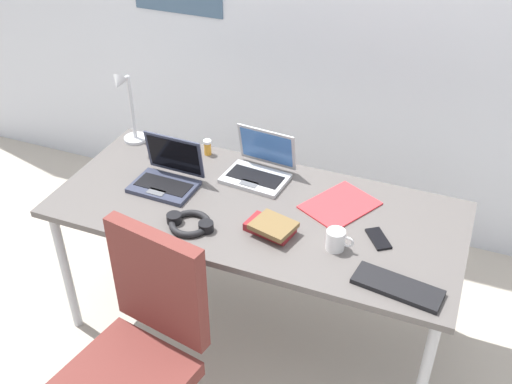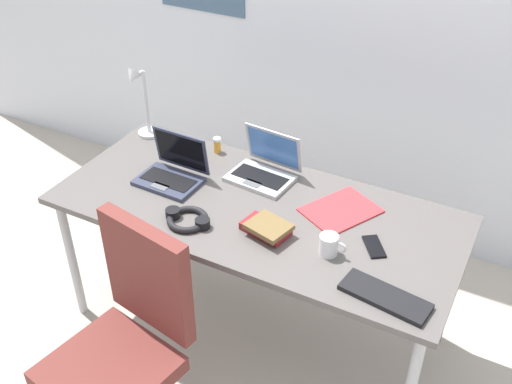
{
  "view_description": "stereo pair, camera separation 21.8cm",
  "coord_description": "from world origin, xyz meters",
  "px_view_note": "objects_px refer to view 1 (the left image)",
  "views": [
    {
      "loc": [
        0.8,
        -1.97,
        2.31
      ],
      "look_at": [
        0.0,
        0.0,
        0.82
      ],
      "focal_mm": 42.19,
      "sensor_mm": 36.0,
      "label": 1
    },
    {
      "loc": [
        1.0,
        -1.88,
        2.31
      ],
      "look_at": [
        0.0,
        0.0,
        0.82
      ],
      "focal_mm": 42.19,
      "sensor_mm": 36.0,
      "label": 2
    }
  ],
  "objects_px": {
    "book_stack": "(271,227)",
    "laptop_near_mouse": "(259,169)",
    "external_keyboard": "(397,287)",
    "office_chair": "(138,371)",
    "headphones": "(190,223)",
    "coffee_mug": "(336,240)",
    "pill_bottle": "(208,147)",
    "computer_mouse": "(160,152)",
    "paper_folder_center": "(340,205)",
    "desk_lamp": "(128,109)",
    "cell_phone": "(378,239)",
    "laptop_by_keyboard": "(167,177)"
  },
  "relations": [
    {
      "from": "pill_bottle",
      "to": "coffee_mug",
      "type": "bearing_deg",
      "value": -30.37
    },
    {
      "from": "office_chair",
      "to": "paper_folder_center",
      "type": "bearing_deg",
      "value": 58.83
    },
    {
      "from": "book_stack",
      "to": "computer_mouse",
      "type": "bearing_deg",
      "value": 153.45
    },
    {
      "from": "desk_lamp",
      "to": "laptop_by_keyboard",
      "type": "distance_m",
      "value": 0.47
    },
    {
      "from": "desk_lamp",
      "to": "book_stack",
      "type": "relative_size",
      "value": 1.78
    },
    {
      "from": "computer_mouse",
      "to": "headphones",
      "type": "height_order",
      "value": "headphones"
    },
    {
      "from": "laptop_near_mouse",
      "to": "book_stack",
      "type": "relative_size",
      "value": 1.38
    },
    {
      "from": "headphones",
      "to": "laptop_near_mouse",
      "type": "bearing_deg",
      "value": 74.63
    },
    {
      "from": "paper_folder_center",
      "to": "laptop_near_mouse",
      "type": "bearing_deg",
      "value": 168.5
    },
    {
      "from": "laptop_near_mouse",
      "to": "pill_bottle",
      "type": "relative_size",
      "value": 3.95
    },
    {
      "from": "laptop_near_mouse",
      "to": "laptop_by_keyboard",
      "type": "distance_m",
      "value": 0.43
    },
    {
      "from": "computer_mouse",
      "to": "book_stack",
      "type": "height_order",
      "value": "book_stack"
    },
    {
      "from": "headphones",
      "to": "office_chair",
      "type": "height_order",
      "value": "office_chair"
    },
    {
      "from": "desk_lamp",
      "to": "book_stack",
      "type": "distance_m",
      "value": 1.03
    },
    {
      "from": "desk_lamp",
      "to": "office_chair",
      "type": "height_order",
      "value": "desk_lamp"
    },
    {
      "from": "desk_lamp",
      "to": "paper_folder_center",
      "type": "distance_m",
      "value": 1.16
    },
    {
      "from": "computer_mouse",
      "to": "headphones",
      "type": "distance_m",
      "value": 0.61
    },
    {
      "from": "laptop_near_mouse",
      "to": "headphones",
      "type": "bearing_deg",
      "value": -105.37
    },
    {
      "from": "computer_mouse",
      "to": "laptop_near_mouse",
      "type": "bearing_deg",
      "value": 32.87
    },
    {
      "from": "pill_bottle",
      "to": "office_chair",
      "type": "bearing_deg",
      "value": -79.59
    },
    {
      "from": "external_keyboard",
      "to": "coffee_mug",
      "type": "bearing_deg",
      "value": 161.87
    },
    {
      "from": "book_stack",
      "to": "office_chair",
      "type": "xyz_separation_m",
      "value": [
        -0.32,
        -0.6,
        -0.37
      ]
    },
    {
      "from": "book_stack",
      "to": "pill_bottle",
      "type": "bearing_deg",
      "value": 138.04
    },
    {
      "from": "external_keyboard",
      "to": "headphones",
      "type": "height_order",
      "value": "headphones"
    },
    {
      "from": "desk_lamp",
      "to": "office_chair",
      "type": "relative_size",
      "value": 0.41
    },
    {
      "from": "desk_lamp",
      "to": "computer_mouse",
      "type": "distance_m",
      "value": 0.27
    },
    {
      "from": "external_keyboard",
      "to": "computer_mouse",
      "type": "bearing_deg",
      "value": 166.77
    },
    {
      "from": "book_stack",
      "to": "laptop_near_mouse",
      "type": "bearing_deg",
      "value": 118.8
    },
    {
      "from": "cell_phone",
      "to": "pill_bottle",
      "type": "height_order",
      "value": "pill_bottle"
    },
    {
      "from": "desk_lamp",
      "to": "laptop_by_keyboard",
      "type": "xyz_separation_m",
      "value": [
        0.36,
        -0.27,
        -0.15
      ]
    },
    {
      "from": "external_keyboard",
      "to": "office_chair",
      "type": "height_order",
      "value": "office_chair"
    },
    {
      "from": "laptop_by_keyboard",
      "to": "external_keyboard",
      "type": "height_order",
      "value": "laptop_by_keyboard"
    },
    {
      "from": "desk_lamp",
      "to": "office_chair",
      "type": "bearing_deg",
      "value": -59.25
    },
    {
      "from": "laptop_near_mouse",
      "to": "cell_phone",
      "type": "height_order",
      "value": "laptop_near_mouse"
    },
    {
      "from": "laptop_by_keyboard",
      "to": "office_chair",
      "type": "bearing_deg",
      "value": -71.56
    },
    {
      "from": "book_stack",
      "to": "paper_folder_center",
      "type": "height_order",
      "value": "book_stack"
    },
    {
      "from": "coffee_mug",
      "to": "desk_lamp",
      "type": "bearing_deg",
      "value": 160.84
    },
    {
      "from": "pill_bottle",
      "to": "book_stack",
      "type": "bearing_deg",
      "value": -41.96
    },
    {
      "from": "coffee_mug",
      "to": "pill_bottle",
      "type": "bearing_deg",
      "value": 149.63
    },
    {
      "from": "cell_phone",
      "to": "headphones",
      "type": "relative_size",
      "value": 0.64
    },
    {
      "from": "paper_folder_center",
      "to": "office_chair",
      "type": "relative_size",
      "value": 0.32
    },
    {
      "from": "computer_mouse",
      "to": "desk_lamp",
      "type": "bearing_deg",
      "value": -162.24
    },
    {
      "from": "cell_phone",
      "to": "paper_folder_center",
      "type": "xyz_separation_m",
      "value": [
        -0.21,
        0.17,
        -0.0
      ]
    },
    {
      "from": "laptop_by_keyboard",
      "to": "cell_phone",
      "type": "bearing_deg",
      "value": -1.67
    },
    {
      "from": "laptop_by_keyboard",
      "to": "book_stack",
      "type": "distance_m",
      "value": 0.59
    },
    {
      "from": "computer_mouse",
      "to": "coffee_mug",
      "type": "xyz_separation_m",
      "value": [
        1.01,
        -0.37,
        0.03
      ]
    },
    {
      "from": "headphones",
      "to": "book_stack",
      "type": "bearing_deg",
      "value": 15.21
    },
    {
      "from": "external_keyboard",
      "to": "pill_bottle",
      "type": "distance_m",
      "value": 1.22
    },
    {
      "from": "external_keyboard",
      "to": "headphones",
      "type": "distance_m",
      "value": 0.88
    },
    {
      "from": "paper_folder_center",
      "to": "coffee_mug",
      "type": "distance_m",
      "value": 0.29
    }
  ]
}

